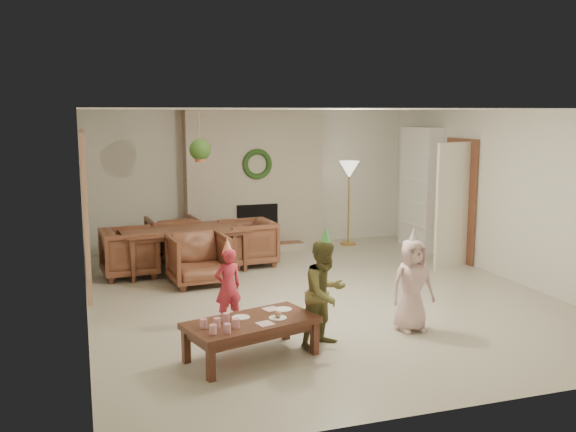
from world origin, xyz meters
name	(u,v)px	position (x,y,z in m)	size (l,w,h in m)	color
floor	(318,295)	(0.00, 0.00, 0.00)	(7.00, 7.00, 0.00)	#B7B29E
ceiling	(320,109)	(0.00, 0.00, 2.50)	(7.00, 7.00, 0.00)	white
wall_back	(251,179)	(0.00, 3.50, 1.25)	(7.00, 7.00, 0.00)	silver
wall_front	(472,264)	(0.00, -3.50, 1.25)	(7.00, 7.00, 0.00)	silver
wall_left	(82,216)	(-3.00, 0.00, 1.25)	(7.00, 7.00, 0.00)	silver
wall_right	(509,196)	(3.00, 0.00, 1.25)	(7.00, 7.00, 0.00)	silver
fireplace_mass	(254,180)	(0.00, 3.30, 1.25)	(2.50, 0.40, 2.50)	#572417
fireplace_hearth	(260,248)	(0.00, 2.95, 0.06)	(1.60, 0.30, 0.12)	brown
fireplace_firebox	(257,225)	(0.00, 3.12, 0.45)	(0.75, 0.12, 0.75)	black
fireplace_wreath	(257,164)	(0.00, 3.07, 1.55)	(0.54, 0.54, 0.10)	#1C4018
floor_lamp_base	(348,243)	(1.74, 3.00, 0.02)	(0.29, 0.29, 0.03)	gold
floor_lamp_post	(349,206)	(1.74, 3.00, 0.73)	(0.03, 0.03, 1.41)	gold
floor_lamp_shade	(349,170)	(1.74, 3.00, 1.41)	(0.38, 0.38, 0.31)	beige
bookshelf_carcass	(420,188)	(2.84, 2.30, 1.10)	(0.30, 1.00, 2.20)	white
bookshelf_shelf_a	(418,224)	(2.82, 2.30, 0.45)	(0.30, 0.92, 0.03)	white
bookshelf_shelf_b	(419,202)	(2.82, 2.30, 0.85)	(0.30, 0.92, 0.03)	white
bookshelf_shelf_c	(420,180)	(2.82, 2.30, 1.25)	(0.30, 0.92, 0.03)	white
bookshelf_shelf_d	(420,158)	(2.82, 2.30, 1.65)	(0.30, 0.92, 0.03)	white
books_row_lower	(422,218)	(2.80, 2.15, 0.59)	(0.20, 0.40, 0.24)	maroon
books_row_mid	(417,194)	(2.80, 2.35, 0.99)	(0.20, 0.44, 0.24)	#2A469B
books_row_upper	(422,173)	(2.80, 2.20, 1.38)	(0.20, 0.36, 0.22)	gold
door_frame	(460,200)	(2.96, 1.20, 1.02)	(0.05, 0.86, 2.04)	brown
door_leaf	(453,206)	(2.58, 0.82, 1.00)	(0.05, 0.80, 2.00)	beige
curtain_panel	(85,213)	(-2.96, 0.20, 1.25)	(0.06, 1.20, 2.00)	#C7AB8D
dining_table	(184,250)	(-1.51, 1.91, 0.34)	(1.91, 1.07, 0.67)	brown
dining_chair_near	(198,259)	(-1.44, 1.07, 0.37)	(0.79, 0.82, 0.74)	brown
dining_chair_far	(172,238)	(-1.58, 2.74, 0.37)	(0.79, 0.82, 0.74)	brown
dining_chair_left	(130,253)	(-2.34, 1.84, 0.37)	(0.79, 0.82, 0.74)	brown
dining_chair_right	(248,243)	(-0.46, 1.99, 0.37)	(0.79, 0.82, 0.74)	brown
hanging_plant_cord	(200,134)	(-1.30, 1.50, 2.15)	(0.01, 0.01, 0.70)	tan
hanging_plant_pot	(200,158)	(-1.30, 1.50, 1.80)	(0.16, 0.16, 0.12)	#A44834
hanging_plant_foliage	(200,150)	(-1.30, 1.50, 1.92)	(0.32, 0.32, 0.32)	#294D19
coffee_table_top	(251,323)	(-1.44, -1.88, 0.37)	(1.31, 0.66, 0.06)	#512A1B
coffee_table_apron	(251,330)	(-1.44, -1.88, 0.30)	(1.21, 0.56, 0.08)	#512A1B
coffee_leg_fl	(211,363)	(-1.94, -2.30, 0.17)	(0.07, 0.07, 0.34)	#512A1B
coffee_leg_fr	(315,338)	(-0.79, -1.97, 0.17)	(0.07, 0.07, 0.34)	#512A1B
coffee_leg_bl	(186,346)	(-2.08, -1.79, 0.17)	(0.07, 0.07, 0.34)	#512A1B
coffee_leg_br	(286,324)	(-0.94, -1.46, 0.17)	(0.07, 0.07, 0.34)	#512A1B
cup_a	(213,329)	(-1.88, -2.16, 0.45)	(0.07, 0.07, 0.09)	white
cup_b	(204,323)	(-1.94, -1.97, 0.45)	(0.07, 0.07, 0.09)	white
cup_c	(227,328)	(-1.75, -2.18, 0.45)	(0.07, 0.07, 0.09)	white
cup_d	(217,323)	(-1.81, -1.99, 0.45)	(0.07, 0.07, 0.09)	white
cup_e	(236,323)	(-1.64, -2.06, 0.45)	(0.07, 0.07, 0.09)	white
cup_f	(226,318)	(-1.69, -1.87, 0.45)	(0.07, 0.07, 0.09)	white
plate_a	(241,317)	(-1.52, -1.78, 0.41)	(0.18, 0.18, 0.01)	white
plate_b	(278,318)	(-1.17, -1.91, 0.41)	(0.18, 0.18, 0.01)	white
plate_c	(283,309)	(-1.03, -1.66, 0.41)	(0.18, 0.18, 0.01)	white
food_scoop	(278,314)	(-1.17, -1.91, 0.45)	(0.07, 0.07, 0.07)	tan
napkin_left	(265,324)	(-1.34, -2.04, 0.41)	(0.15, 0.15, 0.01)	#DDA3B9
napkin_right	(271,309)	(-1.15, -1.61, 0.41)	(0.15, 0.15, 0.01)	#DDA3B9
child_red	(228,287)	(-1.42, -0.79, 0.46)	(0.33, 0.22, 0.91)	#B92738
party_hat_red	(227,245)	(-1.42, -0.79, 0.95)	(0.13, 0.13, 0.17)	#FEC954
child_plaid	(325,293)	(-0.60, -1.77, 0.58)	(0.56, 0.44, 1.16)	brown
party_hat_plaid	(326,236)	(-0.60, -1.77, 1.20)	(0.14, 0.14, 0.19)	#54C457
child_pink	(412,285)	(0.52, -1.63, 0.53)	(0.52, 0.34, 1.06)	beige
party_hat_pink	(414,235)	(0.52, -1.63, 1.11)	(0.14, 0.14, 0.19)	#AFAFB6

